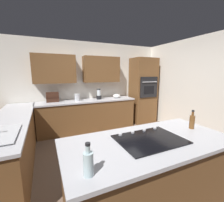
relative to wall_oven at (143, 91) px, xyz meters
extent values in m
plane|color=brown|center=(1.85, 1.72, -1.09)|extent=(14.00, 14.00, 0.00)
cube|color=white|center=(1.85, -0.38, 0.21)|extent=(6.00, 0.10, 2.60)
cube|color=brown|center=(1.45, -0.16, 0.70)|extent=(1.10, 0.34, 0.76)
cube|color=brown|center=(2.80, -0.16, 0.70)|extent=(1.10, 0.34, 0.76)
cube|color=white|center=(-0.60, 1.42, 0.21)|extent=(0.10, 4.00, 2.60)
cube|color=brown|center=(1.95, 0.00, -0.66)|extent=(2.80, 0.60, 0.86)
cube|color=#B2B2B7|center=(1.95, 0.00, -0.21)|extent=(2.84, 0.64, 0.04)
cube|color=brown|center=(3.67, 1.17, -0.66)|extent=(0.60, 2.90, 0.86)
cube|color=#B2B2B7|center=(3.67, 1.17, -0.21)|extent=(0.64, 2.94, 0.04)
cube|color=brown|center=(2.01, 2.91, -0.66)|extent=(1.95, 0.88, 0.86)
cube|color=#B2B2B7|center=(2.01, 2.91, -0.21)|extent=(2.03, 0.96, 0.04)
cube|color=brown|center=(0.00, 0.00, 0.00)|extent=(0.80, 0.60, 2.17)
cube|color=black|center=(0.00, 0.31, 0.09)|extent=(0.66, 0.03, 0.56)
cube|color=black|center=(0.00, 0.32, 0.05)|extent=(0.40, 0.01, 0.26)
cube|color=black|center=(0.00, 0.31, 0.42)|extent=(0.66, 0.02, 0.11)
cylinder|color=silver|center=(0.00, 0.35, 0.31)|extent=(0.56, 0.02, 0.02)
cube|color=#515456|center=(3.67, 1.88, -0.18)|extent=(0.40, 0.30, 0.02)
cube|color=black|center=(2.01, 2.91, -0.18)|extent=(0.76, 0.56, 0.01)
cylinder|color=#B2B2B7|center=(1.74, 2.68, -0.16)|extent=(0.04, 0.04, 0.02)
cylinder|color=#B2B2B7|center=(1.92, 2.68, -0.16)|extent=(0.04, 0.04, 0.02)
cylinder|color=#B2B2B7|center=(2.10, 2.68, -0.16)|extent=(0.04, 0.04, 0.02)
cylinder|color=#B2B2B7|center=(2.28, 2.68, -0.16)|extent=(0.04, 0.04, 0.02)
cylinder|color=black|center=(1.60, -0.01, -0.13)|extent=(0.15, 0.15, 0.11)
cylinder|color=silver|center=(1.60, -0.01, 0.01)|extent=(0.11, 0.11, 0.18)
cylinder|color=black|center=(1.60, -0.01, 0.11)|extent=(0.12, 0.12, 0.03)
ellipsoid|color=white|center=(1.00, -0.01, -0.12)|extent=(0.23, 0.23, 0.13)
cube|color=#381E14|center=(2.90, -0.08, -0.05)|extent=(0.32, 0.10, 0.28)
cube|color=#381E14|center=(2.90, -0.03, -0.05)|extent=(0.31, 0.02, 0.02)
cylinder|color=#B7BABF|center=(2.25, -0.01, -0.09)|extent=(0.16, 0.16, 0.20)
cylinder|color=silver|center=(2.83, 3.22, -0.09)|extent=(0.08, 0.08, 0.19)
cylinder|color=silver|center=(2.83, 3.22, 0.03)|extent=(0.04, 0.04, 0.06)
cylinder|color=black|center=(2.83, 3.22, 0.07)|extent=(0.04, 0.04, 0.02)
cylinder|color=brown|center=(1.23, 2.85, -0.09)|extent=(0.07, 0.07, 0.19)
cylinder|color=brown|center=(1.23, 2.85, 0.03)|extent=(0.03, 0.03, 0.06)
cylinder|color=black|center=(1.23, 2.85, 0.07)|extent=(0.03, 0.03, 0.02)
camera|label=1|loc=(3.09, 4.23, 0.58)|focal=24.07mm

